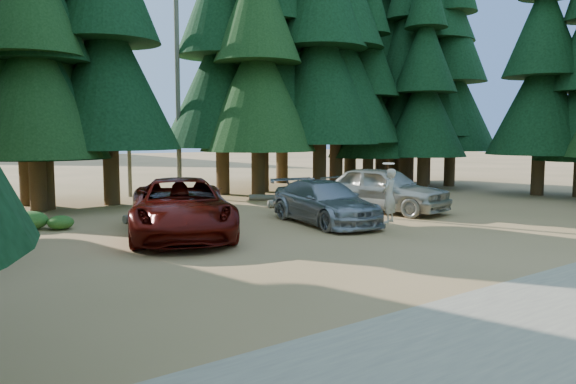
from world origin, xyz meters
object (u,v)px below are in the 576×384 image
frisbee_player (389,195)px  silver_minivan_center (325,202)px  log_left (174,214)px  red_pickup (181,208)px  log_mid (285,198)px  silver_minivan_right (383,189)px  log_right (324,201)px

frisbee_player → silver_minivan_center: bearing=-109.8°
silver_minivan_center → log_left: 5.80m
red_pickup → log_mid: (8.12, 5.58, -0.75)m
frisbee_player → log_mid: (2.89, 9.31, -1.11)m
silver_minivan_center → red_pickup: bearing=-179.1°
red_pickup → silver_minivan_center: size_ratio=1.24×
silver_minivan_right → log_left: bearing=141.4°
red_pickup → silver_minivan_right: bearing=24.2°
red_pickup → log_right: bearing=44.1°
silver_minivan_right → log_mid: silver_minivan_right is taller
log_left → log_mid: size_ratio=1.23×
silver_minivan_center → log_mid: silver_minivan_center is taller
log_mid → silver_minivan_center: bearing=-70.3°
silver_minivan_right → frisbee_player: size_ratio=2.93×
log_left → silver_minivan_right: bearing=-34.9°
frisbee_player → log_mid: size_ratio=0.54×
silver_minivan_right → log_right: bearing=86.3°
silver_minivan_center → silver_minivan_right: 3.99m
silver_minivan_center → frisbee_player: frisbee_player is taller
red_pickup → silver_minivan_center: 5.23m
frisbee_player → log_right: frisbee_player is taller
red_pickup → log_right: (8.54, 3.26, -0.72)m
red_pickup → log_mid: bearing=57.7°
silver_minivan_right → frisbee_player: (-3.82, -3.88, 0.32)m
red_pickup → silver_minivan_right: 9.06m
log_left → log_mid: bearing=6.3°
frisbee_player → log_left: bearing=-84.8°
log_right → silver_minivan_center: bearing=-116.0°
log_left → log_right: log_right is taller
red_pickup → log_left: size_ratio=1.53×
red_pickup → log_mid: size_ratio=1.87×
red_pickup → frisbee_player: bearing=-12.2°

